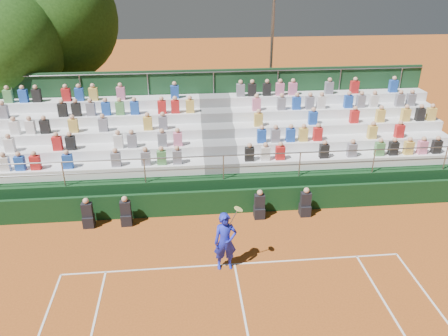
{
  "coord_description": "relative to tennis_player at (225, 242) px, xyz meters",
  "views": [
    {
      "loc": [
        -1.45,
        -11.34,
        8.95
      ],
      "look_at": [
        0.0,
        3.5,
        1.8
      ],
      "focal_mm": 35.0,
      "sensor_mm": 36.0,
      "label": 1
    }
  ],
  "objects": [
    {
      "name": "ground",
      "position": [
        0.31,
        0.12,
        -0.99
      ],
      "size": [
        90.0,
        90.0,
        0.0
      ],
      "primitive_type": "plane",
      "color": "#A7511B",
      "rests_on": "ground"
    },
    {
      "name": "courtside_wall",
      "position": [
        0.31,
        3.32,
        -0.49
      ],
      "size": [
        20.0,
        0.15,
        1.0
      ],
      "primitive_type": "cube",
      "color": "black",
      "rests_on": "ground"
    },
    {
      "name": "line_officials",
      "position": [
        -0.8,
        2.87,
        -0.52
      ],
      "size": [
        8.55,
        0.4,
        1.19
      ],
      "color": "black",
      "rests_on": "ground"
    },
    {
      "name": "grandstand",
      "position": [
        0.31,
        6.56,
        0.09
      ],
      "size": [
        20.0,
        5.2,
        4.4
      ],
      "color": "black",
      "rests_on": "ground"
    },
    {
      "name": "tennis_player",
      "position": [
        0.0,
        0.0,
        0.0
      ],
      "size": [
        0.9,
        0.51,
        2.22
      ],
      "color": "#1B26CB",
      "rests_on": "ground"
    },
    {
      "name": "tree_west",
      "position": [
        -9.42,
        10.78,
        4.3
      ],
      "size": [
        5.61,
        5.61,
        8.12
      ],
      "color": "#372014",
      "rests_on": "ground"
    },
    {
      "name": "tree_east",
      "position": [
        -7.53,
        13.23,
        5.12
      ],
      "size": [
        6.41,
        6.41,
        9.33
      ],
      "color": "#372014",
      "rests_on": "ground"
    },
    {
      "name": "floodlight_mast",
      "position": [
        3.79,
        12.57,
        3.64
      ],
      "size": [
        0.6,
        0.25,
        7.93
      ],
      "color": "gray",
      "rests_on": "ground"
    }
  ]
}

